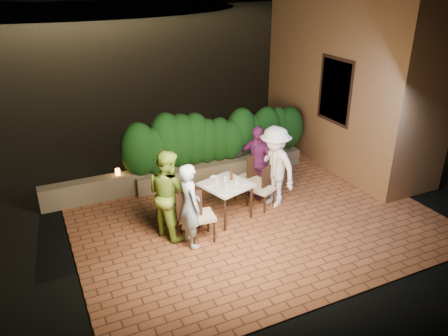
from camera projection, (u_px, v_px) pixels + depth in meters
ground at (259, 223)px, 8.66m from camera, size 400.00×400.00×0.00m
terrace_floor at (247, 213)px, 9.10m from camera, size 7.00×6.00×0.15m
building_wall at (351, 63)px, 10.68m from camera, size 1.60×5.00×5.00m
window_pane at (336, 91)px, 10.17m from camera, size 0.08×1.00×1.40m
window_frame at (336, 91)px, 10.16m from camera, size 0.06×1.15×1.55m
planter at (220, 168)px, 10.55m from camera, size 4.20×0.55×0.40m
hedge at (220, 139)px, 10.24m from camera, size 4.00×0.70×1.10m
parapet at (93, 190)px, 9.36m from camera, size 2.20×0.30×0.50m
hill at (58, 39)px, 60.58m from camera, size 52.00×40.00×22.00m
dining_table at (226, 201)px, 8.67m from camera, size 1.06×1.06×0.75m
plate_nw at (225, 192)px, 8.18m from camera, size 0.22×0.22×0.01m
plate_sw at (208, 184)px, 8.50m from camera, size 0.24×0.24×0.01m
plate_ne at (243, 184)px, 8.51m from camera, size 0.21×0.21×0.01m
plate_se at (229, 175)px, 8.87m from camera, size 0.23×0.23×0.01m
plate_centre at (226, 183)px, 8.54m from camera, size 0.23×0.23×0.01m
plate_front at (239, 188)px, 8.33m from camera, size 0.22×0.22×0.01m
glass_nw at (226, 186)px, 8.28m from camera, size 0.07×0.07×0.12m
glass_sw at (216, 181)px, 8.51m from camera, size 0.06×0.06×0.10m
glass_ne at (237, 181)px, 8.50m from camera, size 0.07×0.07×0.11m
glass_se at (225, 178)px, 8.62m from camera, size 0.06×0.06×0.11m
beer_bottle at (231, 174)px, 8.62m from camera, size 0.05×0.05×0.28m
bowl at (215, 178)px, 8.70m from camera, size 0.25×0.25×0.04m
chair_left_front at (201, 215)px, 7.90m from camera, size 0.52×0.52×1.01m
chair_left_back at (184, 203)px, 8.29m from camera, size 0.54×0.54×1.01m
chair_right_front at (263, 189)px, 9.00m from camera, size 0.55×0.55×0.89m
chair_right_back at (248, 178)px, 9.29m from camera, size 0.58×0.58×1.03m
diner_blue at (190, 206)px, 7.63m from camera, size 0.42×0.60×1.58m
diner_green at (168, 194)px, 7.93m from camera, size 0.91×1.01×1.70m
diner_white at (274, 167)px, 8.98m from camera, size 0.86×1.23×1.73m
diner_purple at (257, 162)px, 9.37m from camera, size 0.83×1.01×1.61m
parapet_lamp at (118, 172)px, 9.45m from camera, size 0.10×0.10×0.14m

